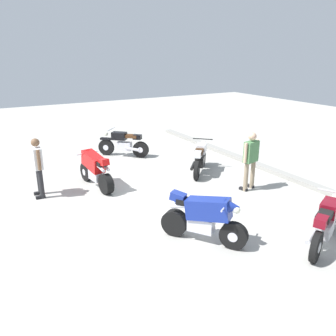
# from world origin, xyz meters

# --- Properties ---
(ground_plane) EXTENTS (40.00, 40.00, 0.00)m
(ground_plane) POSITION_xyz_m (0.00, 0.00, 0.00)
(ground_plane) COLOR #ADAAA3
(curb_edge) EXTENTS (14.00, 0.30, 0.15)m
(curb_edge) POSITION_xyz_m (0.00, 4.60, 0.07)
(curb_edge) COLOR gray
(curb_edge) RESTS_ON ground
(motorcycle_black_cruiser) EXTENTS (1.54, 1.59, 1.09)m
(motorcycle_black_cruiser) POSITION_xyz_m (-4.15, 0.93, 0.52)
(motorcycle_black_cruiser) COLOR black
(motorcycle_black_cruiser) RESTS_ON ground
(motorcycle_blue_sportbike) EXTENTS (1.71, 1.27, 1.14)m
(motorcycle_blue_sportbike) POSITION_xyz_m (2.74, -0.08, 0.59)
(motorcycle_blue_sportbike) COLOR black
(motorcycle_blue_sportbike) RESTS_ON ground
(motorcycle_red_sportbike) EXTENTS (1.96, 0.70, 1.14)m
(motorcycle_red_sportbike) POSITION_xyz_m (-1.55, -1.08, 0.59)
(motorcycle_red_sportbike) COLOR black
(motorcycle_red_sportbike) RESTS_ON ground
(motorcycle_silver_cruiser) EXTENTS (1.60, 1.52, 1.09)m
(motorcycle_silver_cruiser) POSITION_xyz_m (-1.04, 2.45, 0.52)
(motorcycle_silver_cruiser) COLOR black
(motorcycle_silver_cruiser) RESTS_ON ground
(motorcycle_maroon_cruiser) EXTENTS (1.01, 1.95, 1.09)m
(motorcycle_maroon_cruiser) POSITION_xyz_m (4.15, 2.05, 0.52)
(motorcycle_maroon_cruiser) COLOR black
(motorcycle_maroon_cruiser) RESTS_ON ground
(person_in_white_shirt) EXTENTS (0.66, 0.31, 1.71)m
(person_in_white_shirt) POSITION_xyz_m (-1.63, -2.68, 0.98)
(person_in_white_shirt) COLOR #262628
(person_in_white_shirt) RESTS_ON ground
(person_in_green_shirt) EXTENTS (0.40, 0.67, 1.76)m
(person_in_green_shirt) POSITION_xyz_m (0.95, 2.85, 1.02)
(person_in_green_shirt) COLOR gray
(person_in_green_shirt) RESTS_ON ground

